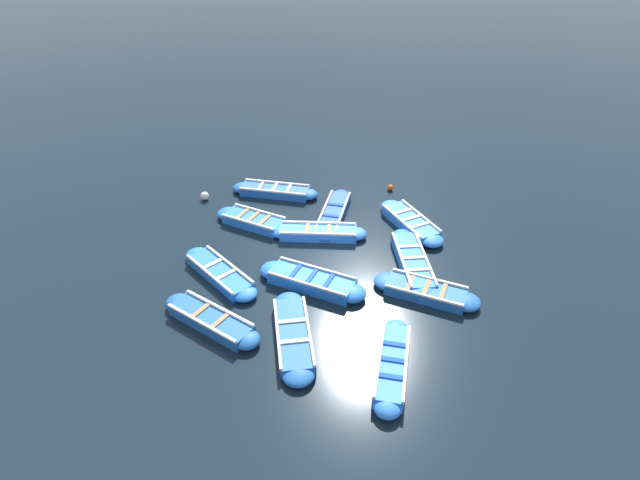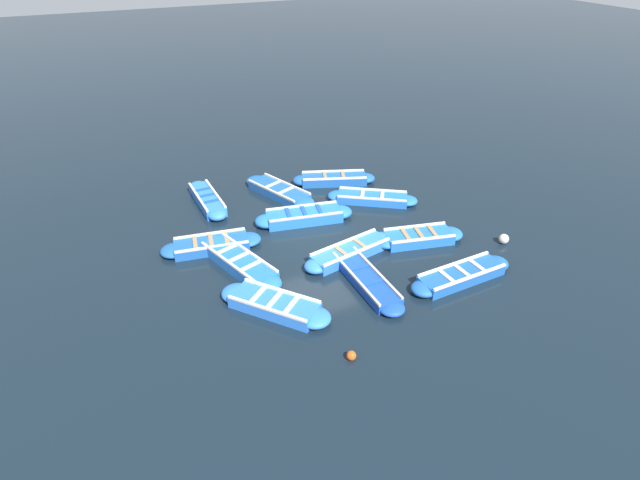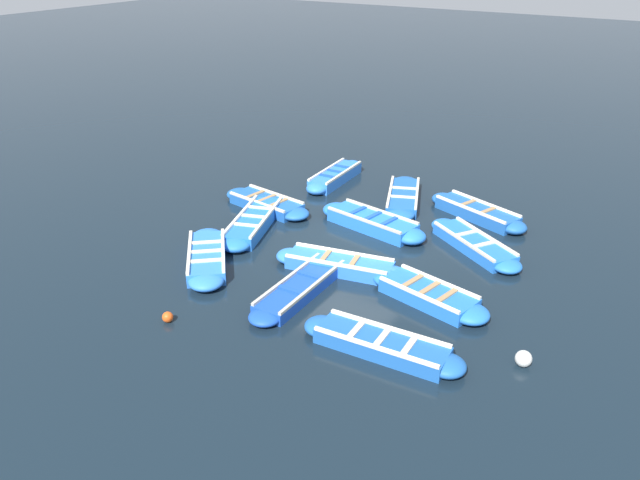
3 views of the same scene
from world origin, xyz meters
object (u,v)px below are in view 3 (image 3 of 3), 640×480
boat_drifting (474,244)px  boat_stern_in (267,203)px  boat_near_quay (254,222)px  buoy_yellow_far (168,317)px  boat_bow_out (207,257)px  boat_centre (403,197)px  boat_inner_gap (477,212)px  boat_alongside (340,265)px  boat_mid_row (335,176)px  boat_tucked (382,345)px  boat_outer_left (428,295)px  buoy_orange_near (523,359)px  boat_far_corner (301,288)px  boat_broadside (372,222)px

boat_drifting → boat_stern_in: bearing=96.2°
boat_near_quay → buoy_yellow_far: (-5.13, -1.44, -0.06)m
boat_bow_out → boat_centre: 7.24m
boat_stern_in → boat_inner_gap: bearing=-64.5°
boat_alongside → boat_mid_row: boat_mid_row is taller
boat_alongside → buoy_yellow_far: bearing=153.0°
boat_inner_gap → boat_tucked: size_ratio=0.96×
boat_bow_out → boat_stern_in: 3.99m
boat_near_quay → boat_outer_left: boat_near_quay is taller
boat_tucked → boat_outer_left: size_ratio=1.11×
boat_tucked → boat_stern_in: size_ratio=1.06×
buoy_orange_near → buoy_yellow_far: 7.84m
boat_far_corner → boat_stern_in: (3.85, 3.88, 0.02)m
boat_bow_out → buoy_orange_near: boat_bow_out is taller
buoy_orange_near → boat_outer_left: bearing=63.8°
boat_near_quay → boat_centre: 5.18m
boat_bow_out → buoy_orange_near: size_ratio=9.25×
boat_bow_out → boat_outer_left: 6.00m
boat_bow_out → boat_drifting: (4.62, -5.83, -0.02)m
boat_bow_out → boat_inner_gap: 8.52m
boat_stern_in → boat_outer_left: bearing=-110.7°
boat_broadside → buoy_orange_near: bearing=-126.7°
boat_drifting → buoy_yellow_far: bearing=147.0°
boat_far_corner → boat_drifting: size_ratio=1.11×
boat_broadside → boat_drifting: 3.09m
boat_tucked → boat_stern_in: bearing=53.4°
boat_centre → boat_broadside: size_ratio=0.99×
boat_drifting → boat_stern_in: boat_stern_in is taller
boat_stern_in → boat_mid_row: (3.27, -0.65, 0.02)m
boat_alongside → boat_broadside: (2.79, 0.50, 0.02)m
boat_bow_out → boat_centre: (6.73, -2.65, -0.02)m
boat_centre → buoy_orange_near: size_ratio=10.78×
boat_centre → boat_broadside: 2.41m
buoy_orange_near → buoy_yellow_far: (-2.68, 7.37, -0.05)m
boat_mid_row → boat_near_quay: bearing=178.8°
boat_broadside → boat_tucked: boat_broadside is taller
boat_alongside → boat_bow_out: bearing=115.3°
boat_tucked → boat_outer_left: bearing=-1.0°
boat_outer_left → boat_mid_row: bearing=46.2°
boat_near_quay → buoy_yellow_far: boat_near_quay is taller
boat_stern_in → buoy_orange_near: (-3.84, -9.36, 0.01)m
boat_drifting → boat_centre: bearing=56.3°
boat_centre → buoy_orange_near: bearing=-138.9°
boat_centre → boat_broadside: boat_broadside is taller
boat_outer_left → buoy_orange_near: 2.95m
boat_inner_gap → boat_tucked: bearing=-175.4°
boat_near_quay → boat_drifting: (2.12, -6.15, -0.03)m
boat_alongside → buoy_orange_near: size_ratio=10.47×
boat_far_corner → boat_near_quay: (2.45, 3.33, 0.04)m
boat_near_quay → boat_stern_in: (1.40, 0.55, -0.02)m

